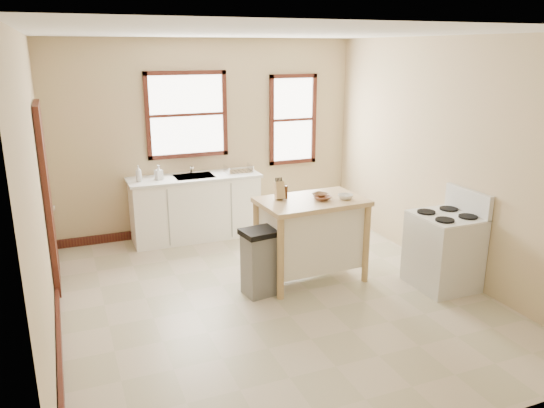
{
  "coord_description": "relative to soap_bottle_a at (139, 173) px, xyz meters",
  "views": [
    {
      "loc": [
        -2.03,
        -4.98,
        2.66
      ],
      "look_at": [
        0.16,
        0.4,
        0.95
      ],
      "focal_mm": 35.0,
      "sensor_mm": 36.0,
      "label": 1
    }
  ],
  "objects": [
    {
      "name": "floor",
      "position": [
        1.07,
        -2.17,
        -1.03
      ],
      "size": [
        5.0,
        5.0,
        0.0
      ],
      "primitive_type": "plane",
      "color": "#BFB198",
      "rests_on": "ground"
    },
    {
      "name": "ceiling",
      "position": [
        1.07,
        -2.17,
        1.77
      ],
      "size": [
        5.0,
        5.0,
        0.0
      ],
      "primitive_type": "plane",
      "rotation": [
        3.14,
        0.0,
        0.0
      ],
      "color": "white",
      "rests_on": "ground"
    },
    {
      "name": "wall_back",
      "position": [
        1.07,
        0.33,
        0.37
      ],
      "size": [
        4.5,
        0.04,
        2.8
      ],
      "primitive_type": "cube",
      "color": "tan",
      "rests_on": "ground"
    },
    {
      "name": "wall_left",
      "position": [
        -1.18,
        -2.17,
        0.37
      ],
      "size": [
        0.04,
        5.0,
        2.8
      ],
      "primitive_type": "cube",
      "color": "tan",
      "rests_on": "ground"
    },
    {
      "name": "wall_right",
      "position": [
        3.32,
        -2.17,
        0.37
      ],
      "size": [
        0.04,
        5.0,
        2.8
      ],
      "primitive_type": "cube",
      "color": "tan",
      "rests_on": "ground"
    },
    {
      "name": "window_main",
      "position": [
        0.77,
        0.31,
        0.72
      ],
      "size": [
        1.17,
        0.06,
        1.22
      ],
      "primitive_type": null,
      "color": "#3A130F",
      "rests_on": "wall_back"
    },
    {
      "name": "window_side",
      "position": [
        2.42,
        0.31,
        0.57
      ],
      "size": [
        0.77,
        0.06,
        1.37
      ],
      "primitive_type": null,
      "color": "#3A130F",
      "rests_on": "wall_back"
    },
    {
      "name": "door_left",
      "position": [
        -1.14,
        -0.87,
        0.02
      ],
      "size": [
        0.06,
        0.9,
        2.1
      ],
      "primitive_type": "cube",
      "color": "#3A130F",
      "rests_on": "ground"
    },
    {
      "name": "baseboard_back",
      "position": [
        1.07,
        0.3,
        -0.97
      ],
      "size": [
        4.5,
        0.04,
        0.12
      ],
      "primitive_type": "cube",
      "color": "#3A130F",
      "rests_on": "ground"
    },
    {
      "name": "baseboard_left",
      "position": [
        -1.15,
        -2.17,
        -0.97
      ],
      "size": [
        0.04,
        5.0,
        0.12
      ],
      "primitive_type": "cube",
      "color": "#3A130F",
      "rests_on": "ground"
    },
    {
      "name": "sink_counter",
      "position": [
        0.77,
        0.03,
        -0.57
      ],
      "size": [
        1.86,
        0.62,
        0.92
      ],
      "primitive_type": null,
      "color": "white",
      "rests_on": "ground"
    },
    {
      "name": "faucet",
      "position": [
        0.77,
        0.21,
        -0.0
      ],
      "size": [
        0.03,
        0.03,
        0.22
      ],
      "primitive_type": "cylinder",
      "color": "silver",
      "rests_on": "sink_counter"
    },
    {
      "name": "soap_bottle_a",
      "position": [
        0.0,
        0.0,
        0.0
      ],
      "size": [
        0.09,
        0.09,
        0.22
      ],
      "primitive_type": "imported",
      "rotation": [
        0.0,
        0.0,
        0.07
      ],
      "color": "#B2B2B2",
      "rests_on": "sink_counter"
    },
    {
      "name": "soap_bottle_b",
      "position": [
        0.27,
        0.01,
        -0.01
      ],
      "size": [
        0.12,
        0.12,
        0.2
      ],
      "primitive_type": "imported",
      "rotation": [
        0.0,
        0.0,
        0.37
      ],
      "color": "#B2B2B2",
      "rests_on": "sink_counter"
    },
    {
      "name": "dish_rack",
      "position": [
        1.42,
        0.0,
        -0.06
      ],
      "size": [
        0.4,
        0.31,
        0.1
      ],
      "primitive_type": null,
      "rotation": [
        0.0,
        0.0,
        0.06
      ],
      "color": "silver",
      "rests_on": "sink_counter"
    },
    {
      "name": "kitchen_island",
      "position": [
        1.67,
        -1.89,
        -0.54
      ],
      "size": [
        1.24,
        0.82,
        0.99
      ],
      "primitive_type": null,
      "rotation": [
        0.0,
        0.0,
        0.04
      ],
      "color": "tan",
      "rests_on": "ground"
    },
    {
      "name": "knife_block",
      "position": [
        1.33,
        -1.76,
        0.06
      ],
      "size": [
        0.11,
        0.11,
        0.2
      ],
      "primitive_type": null,
      "rotation": [
        0.0,
        0.0,
        -0.07
      ],
      "color": "tan",
      "rests_on": "kitchen_island"
    },
    {
      "name": "pepper_grinder",
      "position": [
        1.41,
        -1.74,
        0.03
      ],
      "size": [
        0.05,
        0.05,
        0.15
      ],
      "primitive_type": "cylinder",
      "rotation": [
        0.0,
        0.0,
        -0.04
      ],
      "color": "#432512",
      "rests_on": "kitchen_island"
    },
    {
      "name": "bowl_a",
      "position": [
        1.77,
        -1.97,
        -0.02
      ],
      "size": [
        0.23,
        0.23,
        0.05
      ],
      "primitive_type": "imported",
      "rotation": [
        0.0,
        0.0,
        0.23
      ],
      "color": "brown",
      "rests_on": "kitchen_island"
    },
    {
      "name": "bowl_b",
      "position": [
        1.81,
        -1.83,
        -0.02
      ],
      "size": [
        0.23,
        0.23,
        0.04
      ],
      "primitive_type": "imported",
      "rotation": [
        0.0,
        0.0,
        0.45
      ],
      "color": "brown",
      "rests_on": "kitchen_island"
    },
    {
      "name": "bowl_c",
      "position": [
        2.04,
        -2.03,
        -0.02
      ],
      "size": [
        0.22,
        0.22,
        0.05
      ],
      "primitive_type": "imported",
      "rotation": [
        0.0,
        0.0,
        -0.31
      ],
      "color": "white",
      "rests_on": "kitchen_island"
    },
    {
      "name": "trash_bin",
      "position": [
        0.97,
        -2.05,
        -0.65
      ],
      "size": [
        0.43,
        0.38,
        0.76
      ],
      "primitive_type": null,
      "rotation": [
        0.0,
        0.0,
        0.14
      ],
      "color": "slate",
      "rests_on": "ground"
    },
    {
      "name": "gas_stove",
      "position": [
        2.99,
        -2.64,
        -0.47
      ],
      "size": [
        0.69,
        0.7,
        1.13
      ],
      "primitive_type": null,
      "color": "silver",
      "rests_on": "ground"
    }
  ]
}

